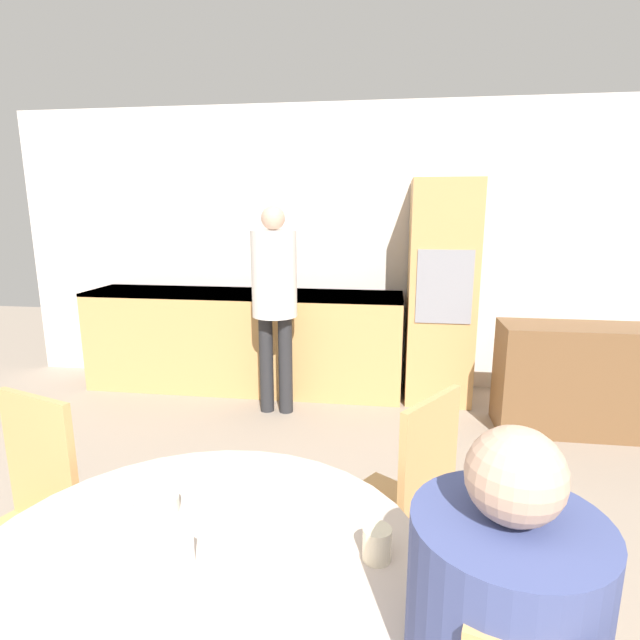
{
  "coord_description": "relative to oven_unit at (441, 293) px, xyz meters",
  "views": [
    {
      "loc": [
        0.32,
        0.26,
        1.66
      ],
      "look_at": [
        -0.05,
        2.84,
        1.08
      ],
      "focal_mm": 28.0,
      "sensor_mm": 36.0,
      "label": 1
    }
  ],
  "objects": [
    {
      "name": "wall_back",
      "position": [
        -0.74,
        0.34,
        0.34
      ],
      "size": [
        6.68,
        0.05,
        2.6
      ],
      "color": "silver",
      "rests_on": "ground_plane"
    },
    {
      "name": "kitchen_counter",
      "position": [
        -1.78,
        -0.01,
        -0.48
      ],
      "size": [
        2.91,
        0.6,
        0.92
      ],
      "color": "tan",
      "rests_on": "ground_plane"
    },
    {
      "name": "oven_unit",
      "position": [
        0.0,
        0.0,
        0.0
      ],
      "size": [
        0.56,
        0.59,
        1.91
      ],
      "color": "tan",
      "rests_on": "ground_plane"
    },
    {
      "name": "sideboard",
      "position": [
        0.99,
        -0.57,
        -0.54
      ],
      "size": [
        1.17,
        0.45,
        0.83
      ],
      "color": "brown",
      "rests_on": "ground_plane"
    },
    {
      "name": "dining_table",
      "position": [
        -0.93,
        -3.28,
        -0.42
      ],
      "size": [
        1.29,
        1.29,
        0.73
      ],
      "color": "brown",
      "rests_on": "ground_plane"
    },
    {
      "name": "chair_far_left",
      "position": [
        -1.76,
        -2.9,
        -0.4
      ],
      "size": [
        0.51,
        0.51,
        0.99
      ],
      "rotation": [
        0.0,
        0.0,
        5.96
      ],
      "color": "tan",
      "rests_on": "ground_plane"
    },
    {
      "name": "chair_far_right",
      "position": [
        -0.34,
        -2.58,
        -0.4
      ],
      "size": [
        0.56,
        0.56,
        0.99
      ],
      "rotation": [
        0.0,
        0.0,
        4.12
      ],
      "color": "tan",
      "rests_on": "ground_plane"
    },
    {
      "name": "person_standing",
      "position": [
        -1.35,
        -0.53,
        0.09
      ],
      "size": [
        0.36,
        0.36,
        1.69
      ],
      "color": "#262628",
      "rests_on": "ground_plane"
    },
    {
      "name": "cup",
      "position": [
        -0.44,
        -3.19,
        -0.18
      ],
      "size": [
        0.08,
        0.08,
        0.09
      ],
      "color": "beige",
      "rests_on": "dining_table"
    },
    {
      "name": "bowl_near",
      "position": [
        -1.14,
        -3.06,
        -0.2
      ],
      "size": [
        0.14,
        0.14,
        0.05
      ],
      "color": "silver",
      "rests_on": "dining_table"
    },
    {
      "name": "salt_shaker",
      "position": [
        -0.94,
        -3.27,
        -0.18
      ],
      "size": [
        0.03,
        0.03,
        0.09
      ],
      "color": "white",
      "rests_on": "dining_table"
    }
  ]
}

